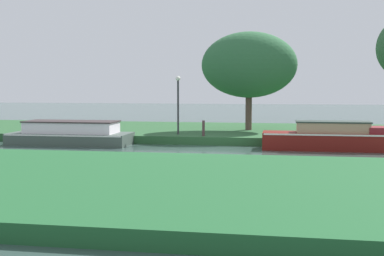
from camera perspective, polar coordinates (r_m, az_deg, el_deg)
name	(u,v)px	position (r m, az deg, el deg)	size (l,w,h in m)	color
ground_plane	(204,151)	(22.78, 1.34, -2.53)	(120.00, 120.00, 0.00)	#354B45
riverbank_far	(222,132)	(29.66, 3.34, -0.46)	(72.00, 10.00, 0.40)	#27542D
riverbank_near	(155,184)	(14.02, -4.16, -6.27)	(72.00, 10.00, 0.40)	#1F572C
maroon_barge	(328,137)	(23.76, 14.92, -1.02)	(5.51, 1.54, 1.30)	maroon
slate_narrowboat	(71,134)	(25.74, -13.34, -0.68)	(5.95, 2.17, 1.17)	#45534B
willow_tree_left	(249,65)	(28.82, 6.36, 6.99)	(5.32, 3.29, 5.48)	brown
lamp_post	(178,98)	(26.05, -1.56, 3.37)	(0.24, 0.24, 2.96)	#333338
mooring_post_near	(203,128)	(25.18, 1.29, -0.04)	(0.13, 0.13, 0.77)	#473032
mooring_post_far	(63,127)	(27.26, -14.16, 0.07)	(0.13, 0.13, 0.67)	#432E29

